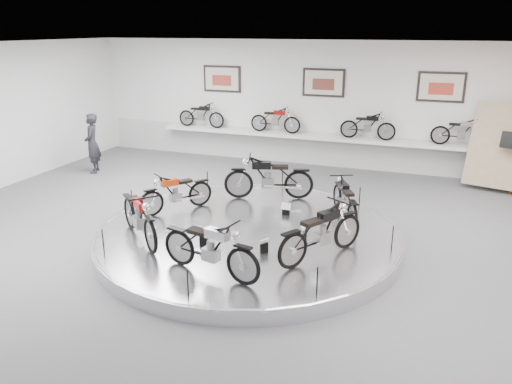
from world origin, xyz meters
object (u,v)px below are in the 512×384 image
(bike_c, at_px, (176,192))
(bike_b, at_px, (269,177))
(bike_a, at_px, (345,199))
(bike_d, at_px, (139,216))
(display_platform, at_px, (248,236))
(visitor, at_px, (92,143))
(shelf, at_px, (319,137))
(bike_f, at_px, (321,232))
(bike_e, at_px, (210,247))

(bike_c, bearing_deg, bike_b, 167.66)
(bike_a, bearing_deg, bike_d, 99.41)
(display_platform, bearing_deg, visitor, 152.43)
(display_platform, distance_m, shelf, 6.46)
(bike_f, height_order, visitor, visitor)
(bike_c, xyz_separation_m, bike_d, (0.12, -1.71, 0.06))
(display_platform, relative_size, bike_e, 3.72)
(visitor, bearing_deg, display_platform, 34.31)
(bike_d, xyz_separation_m, bike_e, (1.95, -0.85, -0.01))
(shelf, relative_size, visitor, 5.93)
(shelf, xyz_separation_m, bike_d, (-1.84, -7.64, -0.18))
(bike_e, distance_m, visitor, 8.60)
(bike_a, height_order, bike_e, bike_e)
(shelf, xyz_separation_m, bike_e, (0.11, -8.49, -0.19))
(display_platform, height_order, shelf, shelf)
(bike_e, bearing_deg, bike_d, 168.66)
(bike_a, bearing_deg, display_platform, 101.01)
(bike_d, bearing_deg, display_platform, 74.54)
(display_platform, bearing_deg, bike_c, 166.37)
(display_platform, xyz_separation_m, bike_c, (-1.96, 0.47, 0.61))
(display_platform, xyz_separation_m, bike_e, (0.11, -2.09, 0.66))
(display_platform, height_order, bike_b, bike_b)
(bike_d, distance_m, visitor, 6.58)
(bike_c, distance_m, bike_d, 1.72)
(bike_f, bearing_deg, bike_e, 160.17)
(bike_b, distance_m, bike_f, 3.48)
(bike_e, bearing_deg, bike_f, 50.62)
(bike_d, bearing_deg, bike_f, 47.54)
(bike_f, bearing_deg, bike_d, 128.84)
(bike_e, height_order, visitor, visitor)
(bike_d, relative_size, bike_f, 1.00)
(bike_f, relative_size, visitor, 0.95)
(bike_e, relative_size, visitor, 0.93)
(bike_a, height_order, bike_b, bike_b)
(bike_a, height_order, bike_c, bike_c)
(bike_f, bearing_deg, bike_a, 30.96)
(shelf, xyz_separation_m, bike_c, (-1.96, -5.93, -0.24))
(display_platform, xyz_separation_m, bike_f, (1.75, -0.80, 0.67))
(shelf, relative_size, bike_e, 6.40)
(bike_b, height_order, visitor, visitor)
(bike_e, bearing_deg, bike_a, 76.44)
(display_platform, height_order, bike_a, bike_a)
(display_platform, distance_m, bike_e, 2.20)
(bike_a, relative_size, bike_f, 0.88)
(bike_a, xyz_separation_m, bike_c, (-3.73, -0.88, 0.01))
(display_platform, relative_size, bike_b, 3.42)
(bike_b, bearing_deg, bike_c, 24.43)
(bike_c, bearing_deg, bike_f, 105.86)
(visitor, bearing_deg, bike_e, 22.19)
(display_platform, xyz_separation_m, shelf, (0.00, 6.40, 0.85))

